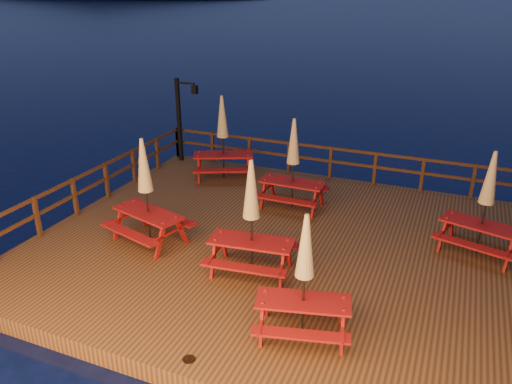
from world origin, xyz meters
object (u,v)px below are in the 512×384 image
at_px(picnic_table_1, 304,275).
at_px(picnic_table_2, 293,162).
at_px(lamp_post, 182,113).
at_px(picnic_table_0, 486,202).

height_order(picnic_table_1, picnic_table_2, picnic_table_2).
bearing_deg(picnic_table_1, lamp_post, 117.79).
distance_m(lamp_post, picnic_table_0, 10.50).
relative_size(picnic_table_1, picnic_table_2, 0.94).
bearing_deg(lamp_post, picnic_table_2, -25.57).
height_order(picnic_table_0, picnic_table_1, picnic_table_0).
bearing_deg(picnic_table_2, picnic_table_1, -68.63).
xyz_separation_m(picnic_table_0, picnic_table_2, (-5.02, 0.83, 0.02)).
bearing_deg(picnic_table_0, picnic_table_1, -107.54).
height_order(lamp_post, picnic_table_0, lamp_post).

